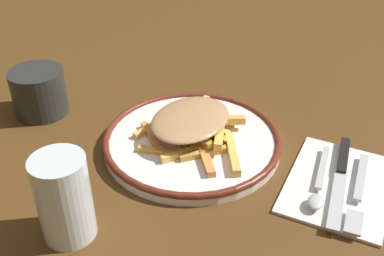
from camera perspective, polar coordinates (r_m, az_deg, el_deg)
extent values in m
plane|color=#513315|center=(0.76, 0.00, -2.26)|extent=(2.60, 2.60, 0.00)
cylinder|color=white|center=(0.76, 0.00, -1.76)|extent=(0.29, 0.29, 0.02)
torus|color=maroon|center=(0.75, 0.00, -1.26)|extent=(0.29, 0.29, 0.01)
cube|color=#EEBC5A|center=(0.71, 5.06, -3.26)|extent=(0.06, 0.09, 0.01)
cube|color=#C6822F|center=(0.75, 0.31, -0.91)|extent=(0.01, 0.06, 0.01)
cube|color=#EFC260|center=(0.79, 0.31, 2.34)|extent=(0.01, 0.08, 0.01)
cube|color=#EEB550|center=(0.77, -5.38, -0.12)|extent=(0.02, 0.06, 0.01)
cube|color=gold|center=(0.74, -0.22, -1.64)|extent=(0.08, 0.04, 0.01)
cube|color=gold|center=(0.73, 0.95, -1.09)|extent=(0.06, 0.04, 0.01)
cube|color=gold|center=(0.75, -5.01, -1.13)|extent=(0.07, 0.06, 0.01)
cube|color=gold|center=(0.76, 1.53, -0.52)|extent=(0.09, 0.03, 0.01)
cube|color=#DC9048|center=(0.71, 1.59, -3.47)|extent=(0.07, 0.08, 0.01)
cube|color=#DFC257|center=(0.78, 2.49, 0.38)|extent=(0.06, 0.03, 0.01)
cube|color=#F1C752|center=(0.73, 3.45, -0.69)|extent=(0.04, 0.08, 0.01)
cube|color=#D8A252|center=(0.75, -2.20, -1.01)|extent=(0.06, 0.03, 0.01)
cube|color=gold|center=(0.75, -0.02, -0.95)|extent=(0.06, 0.01, 0.01)
cube|color=orange|center=(0.76, -0.62, -0.25)|extent=(0.05, 0.06, 0.01)
cube|color=gold|center=(0.76, -1.40, -0.37)|extent=(0.07, 0.02, 0.01)
cube|color=#EBAE4E|center=(0.75, 0.04, -0.99)|extent=(0.06, 0.08, 0.01)
cube|color=gold|center=(0.78, -1.48, 0.51)|extent=(0.07, 0.08, 0.01)
cube|color=#C28743|center=(0.77, -0.91, 0.07)|extent=(0.02, 0.06, 0.01)
cube|color=gold|center=(0.72, -3.74, -2.96)|extent=(0.08, 0.03, 0.01)
cube|color=gold|center=(0.71, 1.43, -3.17)|extent=(0.06, 0.07, 0.01)
cube|color=#E8B75F|center=(0.75, -0.68, -0.65)|extent=(0.07, 0.01, 0.01)
cube|color=gold|center=(0.79, 0.11, 2.18)|extent=(0.08, 0.03, 0.01)
cube|color=#EABE52|center=(0.71, -1.29, -3.20)|extent=(0.05, 0.06, 0.01)
cube|color=#E1A64E|center=(0.76, 3.59, 1.01)|extent=(0.08, 0.05, 0.01)
cube|color=#E6C162|center=(0.76, 2.07, -0.20)|extent=(0.07, 0.02, 0.01)
cube|color=#DDB350|center=(0.78, 2.72, 0.77)|extent=(0.07, 0.04, 0.01)
ellipsoid|color=tan|center=(0.74, -0.19, 1.15)|extent=(0.12, 0.15, 0.02)
cube|color=silver|center=(0.71, 17.75, -6.55)|extent=(0.16, 0.21, 0.01)
cube|color=silver|center=(0.72, 20.18, -5.69)|extent=(0.03, 0.11, 0.01)
cube|color=silver|center=(0.65, 19.37, -10.97)|extent=(0.03, 0.05, 0.00)
cube|color=black|center=(0.76, 18.25, -3.23)|extent=(0.03, 0.09, 0.01)
cube|color=silver|center=(0.68, 17.51, -8.49)|extent=(0.04, 0.12, 0.00)
cube|color=silver|center=(0.73, 15.85, -4.68)|extent=(0.03, 0.10, 0.00)
ellipsoid|color=silver|center=(0.66, 15.03, -8.81)|extent=(0.03, 0.04, 0.01)
cylinder|color=silver|center=(0.60, -15.56, -8.37)|extent=(0.07, 0.07, 0.12)
cylinder|color=#2B2D2C|center=(0.87, -18.41, 4.24)|extent=(0.10, 0.10, 0.08)
torus|color=#2B2D2C|center=(0.91, -20.71, 5.22)|extent=(0.05, 0.01, 0.05)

